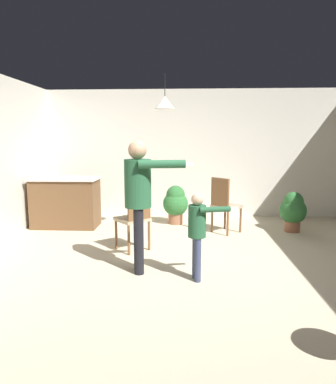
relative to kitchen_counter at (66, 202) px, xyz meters
The scene contains 10 objects.
ground 3.23m from the kitchen_counter, 39.85° to the right, with size 7.68×7.68×0.00m, color beige.
wall_back 2.85m from the kitchen_counter, 25.25° to the left, with size 6.40×0.10×2.70m, color silver.
kitchen_counter is the anchor object (origin of this frame).
person_adult 2.81m from the kitchen_counter, 51.83° to the right, with size 0.84×0.47×1.66m.
person_child 3.42m from the kitchen_counter, 44.71° to the right, with size 0.58×0.30×1.06m.
dining_chair_by_counter 2.04m from the kitchen_counter, 41.73° to the right, with size 0.59×0.59×1.00m.
dining_chair_near_wall 2.97m from the kitchen_counter, ahead, with size 0.59×0.59×1.00m.
potted_plant_corner 4.22m from the kitchen_counter, ahead, with size 0.47×0.47×0.73m.
potted_plant_by_wall 2.11m from the kitchen_counter, ahead, with size 0.50×0.50×0.76m.
ceiling_light_pendant 2.71m from the kitchen_counter, 19.12° to the right, with size 0.32×0.32×0.55m.
Camera 1 is at (-0.17, -4.32, 1.69)m, focal length 32.42 mm.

